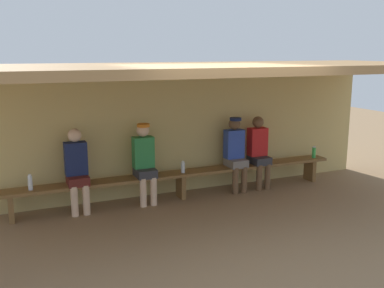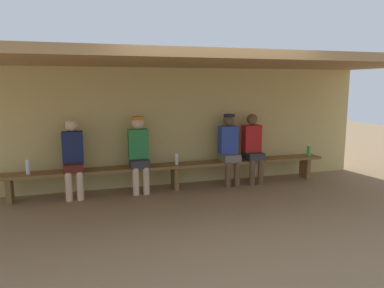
% 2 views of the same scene
% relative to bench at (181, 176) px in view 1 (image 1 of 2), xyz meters
% --- Properties ---
extents(ground_plane, '(24.00, 24.00, 0.00)m').
position_rel_bench_xyz_m(ground_plane, '(0.00, -1.55, -0.39)').
color(ground_plane, '#8C6D4C').
extents(back_wall, '(8.00, 0.20, 2.20)m').
position_rel_bench_xyz_m(back_wall, '(0.00, 0.45, 0.71)').
color(back_wall, tan).
rests_on(back_wall, ground).
extents(dugout_roof, '(8.00, 2.80, 0.12)m').
position_rel_bench_xyz_m(dugout_roof, '(0.00, -0.85, 1.87)').
color(dugout_roof, '#9E7547').
rests_on(dugout_roof, back_wall).
extents(bench, '(6.00, 0.36, 0.46)m').
position_rel_bench_xyz_m(bench, '(0.00, 0.00, 0.00)').
color(bench, brown).
rests_on(bench, ground).
extents(player_with_sunglasses, '(0.34, 0.42, 1.34)m').
position_rel_bench_xyz_m(player_with_sunglasses, '(-0.65, 0.00, 0.36)').
color(player_with_sunglasses, '#333338').
rests_on(player_with_sunglasses, ground).
extents(player_near_post, '(0.34, 0.42, 1.34)m').
position_rel_bench_xyz_m(player_near_post, '(-1.75, 0.00, 0.34)').
color(player_near_post, '#591E19').
rests_on(player_near_post, ground).
extents(player_in_red, '(0.34, 0.42, 1.34)m').
position_rel_bench_xyz_m(player_in_red, '(1.07, 0.00, 0.36)').
color(player_in_red, slate).
rests_on(player_in_red, ground).
extents(player_in_white, '(0.34, 0.42, 1.34)m').
position_rel_bench_xyz_m(player_in_white, '(1.56, 0.00, 0.34)').
color(player_in_white, '#333338').
rests_on(player_in_white, ground).
extents(water_bottle_blue, '(0.07, 0.07, 0.23)m').
position_rel_bench_xyz_m(water_bottle_blue, '(2.79, -0.05, 0.18)').
color(water_bottle_blue, green).
rests_on(water_bottle_blue, bench).
extents(water_bottle_clear, '(0.07, 0.07, 0.24)m').
position_rel_bench_xyz_m(water_bottle_clear, '(-2.45, -0.03, 0.19)').
color(water_bottle_clear, silver).
rests_on(water_bottle_clear, bench).
extents(water_bottle_orange, '(0.06, 0.06, 0.21)m').
position_rel_bench_xyz_m(water_bottle_orange, '(0.02, -0.04, 0.17)').
color(water_bottle_orange, silver).
rests_on(water_bottle_orange, bench).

